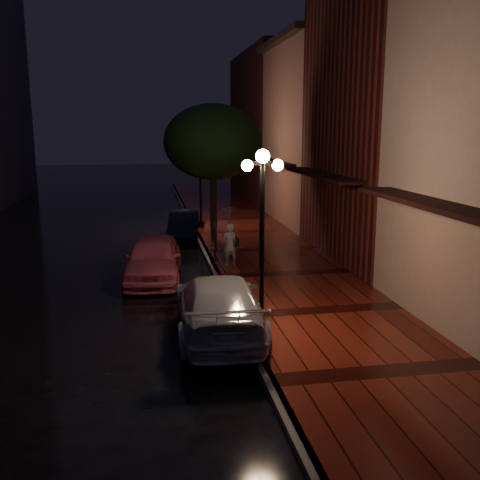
{
  "coord_description": "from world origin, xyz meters",
  "views": [
    {
      "loc": [
        -2.23,
        -16.77,
        4.91
      ],
      "look_at": [
        0.67,
        -0.25,
        1.4
      ],
      "focal_mm": 40.0,
      "sensor_mm": 36.0,
      "label": 1
    }
  ],
  "objects_px": {
    "street_tree": "(213,144)",
    "pink_car": "(153,258)",
    "woman_with_umbrella": "(230,227)",
    "streetlamp_near": "(262,231)",
    "silver_car": "(219,305)",
    "navy_car": "(184,224)",
    "parking_meter": "(215,237)",
    "streetlamp_far": "(200,177)"
  },
  "relations": [
    {
      "from": "street_tree",
      "to": "pink_car",
      "type": "height_order",
      "value": "street_tree"
    },
    {
      "from": "street_tree",
      "to": "woman_with_umbrella",
      "type": "height_order",
      "value": "street_tree"
    },
    {
      "from": "streetlamp_near",
      "to": "pink_car",
      "type": "distance_m",
      "value": 6.26
    },
    {
      "from": "street_tree",
      "to": "silver_car",
      "type": "distance_m",
      "value": 11.15
    },
    {
      "from": "pink_car",
      "to": "navy_car",
      "type": "height_order",
      "value": "pink_car"
    },
    {
      "from": "streetlamp_near",
      "to": "street_tree",
      "type": "bearing_deg",
      "value": 88.65
    },
    {
      "from": "street_tree",
      "to": "navy_car",
      "type": "height_order",
      "value": "street_tree"
    },
    {
      "from": "streetlamp_near",
      "to": "parking_meter",
      "type": "distance_m",
      "value": 7.12
    },
    {
      "from": "navy_car",
      "to": "streetlamp_far",
      "type": "bearing_deg",
      "value": 67.32
    },
    {
      "from": "navy_car",
      "to": "street_tree",
      "type": "bearing_deg",
      "value": -40.63
    },
    {
      "from": "street_tree",
      "to": "navy_car",
      "type": "xyz_separation_m",
      "value": [
        -1.21,
        1.29,
        -3.62
      ]
    },
    {
      "from": "silver_car",
      "to": "navy_car",
      "type": "bearing_deg",
      "value": -87.07
    },
    {
      "from": "parking_meter",
      "to": "navy_car",
      "type": "bearing_deg",
      "value": 96.55
    },
    {
      "from": "street_tree",
      "to": "parking_meter",
      "type": "xyz_separation_m",
      "value": [
        -0.46,
        -4.04,
        -3.18
      ]
    },
    {
      "from": "pink_car",
      "to": "silver_car",
      "type": "height_order",
      "value": "pink_car"
    },
    {
      "from": "navy_car",
      "to": "parking_meter",
      "type": "distance_m",
      "value": 5.4
    },
    {
      "from": "pink_car",
      "to": "streetlamp_near",
      "type": "bearing_deg",
      "value": -61.2
    },
    {
      "from": "street_tree",
      "to": "silver_car",
      "type": "height_order",
      "value": "street_tree"
    },
    {
      "from": "navy_car",
      "to": "woman_with_umbrella",
      "type": "xyz_separation_m",
      "value": [
        1.2,
        -5.84,
        0.91
      ]
    },
    {
      "from": "parking_meter",
      "to": "streetlamp_far",
      "type": "bearing_deg",
      "value": 86.92
    },
    {
      "from": "pink_car",
      "to": "parking_meter",
      "type": "relative_size",
      "value": 2.91
    },
    {
      "from": "street_tree",
      "to": "silver_car",
      "type": "xyz_separation_m",
      "value": [
        -1.21,
        -10.51,
        -3.52
      ]
    },
    {
      "from": "silver_car",
      "to": "street_tree",
      "type": "bearing_deg",
      "value": -93.63
    },
    {
      "from": "woman_with_umbrella",
      "to": "streetlamp_far",
      "type": "bearing_deg",
      "value": -105.65
    },
    {
      "from": "street_tree",
      "to": "woman_with_umbrella",
      "type": "relative_size",
      "value": 2.76
    },
    {
      "from": "silver_car",
      "to": "pink_car",
      "type": "bearing_deg",
      "value": -70.38
    },
    {
      "from": "streetlamp_near",
      "to": "streetlamp_far",
      "type": "xyz_separation_m",
      "value": [
        0.0,
        14.0,
        0.0
      ]
    },
    {
      "from": "navy_car",
      "to": "pink_car",
      "type": "bearing_deg",
      "value": -96.06
    },
    {
      "from": "woman_with_umbrella",
      "to": "silver_car",
      "type": "bearing_deg",
      "value": 61.04
    },
    {
      "from": "street_tree",
      "to": "streetlamp_far",
      "type": "bearing_deg",
      "value": 94.91
    },
    {
      "from": "woman_with_umbrella",
      "to": "parking_meter",
      "type": "distance_m",
      "value": 0.83
    },
    {
      "from": "streetlamp_near",
      "to": "silver_car",
      "type": "distance_m",
      "value": 2.16
    },
    {
      "from": "streetlamp_far",
      "to": "pink_car",
      "type": "bearing_deg",
      "value": -105.96
    },
    {
      "from": "streetlamp_far",
      "to": "street_tree",
      "type": "height_order",
      "value": "street_tree"
    },
    {
      "from": "pink_car",
      "to": "parking_meter",
      "type": "height_order",
      "value": "parking_meter"
    },
    {
      "from": "streetlamp_near",
      "to": "pink_car",
      "type": "relative_size",
      "value": 0.98
    },
    {
      "from": "navy_car",
      "to": "silver_car",
      "type": "distance_m",
      "value": 11.81
    },
    {
      "from": "street_tree",
      "to": "pink_car",
      "type": "relative_size",
      "value": 1.32
    },
    {
      "from": "parking_meter",
      "to": "silver_car",
      "type": "bearing_deg",
      "value": -98.07
    },
    {
      "from": "streetlamp_far",
      "to": "navy_car",
      "type": "xyz_separation_m",
      "value": [
        -0.95,
        -1.72,
        -1.97
      ]
    },
    {
      "from": "pink_car",
      "to": "silver_car",
      "type": "bearing_deg",
      "value": -68.63
    },
    {
      "from": "pink_car",
      "to": "woman_with_umbrella",
      "type": "height_order",
      "value": "woman_with_umbrella"
    }
  ]
}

